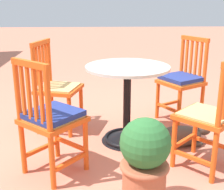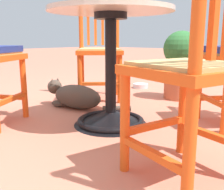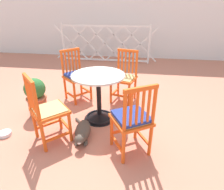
% 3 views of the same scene
% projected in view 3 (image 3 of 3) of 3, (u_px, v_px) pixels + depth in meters
% --- Properties ---
extents(ground_plane, '(24.00, 24.00, 0.00)m').
position_uv_depth(ground_plane, '(93.00, 118.00, 2.95)').
color(ground_plane, '#C6755B').
extents(building_wall_backdrop, '(10.00, 0.20, 2.80)m').
position_uv_depth(building_wall_backdrop, '(121.00, 12.00, 5.83)').
color(building_wall_backdrop, white).
rests_on(building_wall_backdrop, ground_plane).
extents(lattice_fence_panel, '(3.08, 0.06, 1.11)m').
position_uv_depth(lattice_fence_panel, '(105.00, 44.00, 5.58)').
color(lattice_fence_panel, white).
rests_on(lattice_fence_panel, ground_plane).
extents(cafe_table, '(0.76, 0.76, 0.73)m').
position_uv_depth(cafe_table, '(99.00, 102.00, 2.83)').
color(cafe_table, black).
rests_on(cafe_table, ground_plane).
extents(orange_chair_by_planter, '(0.57, 0.57, 0.91)m').
position_uv_depth(orange_chair_by_planter, '(47.00, 111.00, 2.30)').
color(orange_chair_by_planter, '#EA5619').
rests_on(orange_chair_by_planter, ground_plane).
extents(orange_chair_at_corner, '(0.55, 0.55, 0.91)m').
position_uv_depth(orange_chair_at_corner, '(132.00, 120.00, 2.11)').
color(orange_chair_at_corner, '#EA5619').
rests_on(orange_chair_at_corner, ground_plane).
extents(orange_chair_near_fence, '(0.50, 0.50, 0.91)m').
position_uv_depth(orange_chair_near_fence, '(124.00, 78.00, 3.33)').
color(orange_chair_near_fence, '#EA5619').
rests_on(orange_chair_near_fence, ground_plane).
extents(orange_chair_tucked_in, '(0.56, 0.56, 0.91)m').
position_uv_depth(orange_chair_tucked_in, '(76.00, 76.00, 3.38)').
color(orange_chair_tucked_in, '#EA5619').
rests_on(orange_chair_tucked_in, ground_plane).
extents(tabby_cat, '(0.36, 0.70, 0.23)m').
position_uv_depth(tabby_cat, '(82.00, 132.00, 2.47)').
color(tabby_cat, '#4C4238').
rests_on(tabby_cat, ground_plane).
extents(terracotta_planter, '(0.32, 0.32, 0.62)m').
position_uv_depth(terracotta_planter, '(36.00, 96.00, 2.91)').
color(terracotta_planter, '#B25B3D').
rests_on(terracotta_planter, ground_plane).
extents(pet_water_bowl, '(0.17, 0.17, 0.05)m').
position_uv_depth(pet_water_bowl, '(5.00, 134.00, 2.56)').
color(pet_water_bowl, silver).
rests_on(pet_water_bowl, ground_plane).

